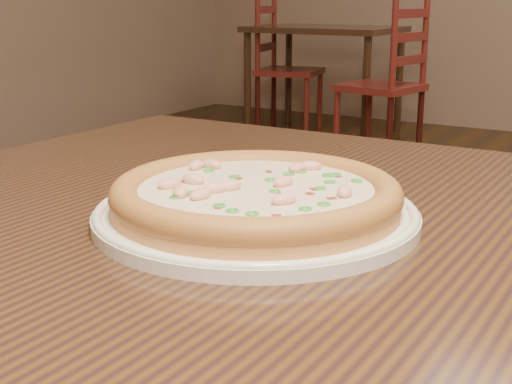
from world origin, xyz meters
The scene contains 6 objects.
hero_table centered at (-0.02, -0.24, 0.65)m, with size 1.20×0.80×0.75m.
plate centered at (-0.14, -0.29, 0.76)m, with size 0.31×0.31×0.02m.
pizza centered at (-0.14, -0.29, 0.78)m, with size 0.28×0.28×0.03m.
bg_table_left centered at (-2.04, 3.73, 0.65)m, with size 1.00×0.70×0.75m.
chair_a centered at (-2.34, 3.66, 0.44)m, with size 0.50×0.50×0.95m.
chair_b centered at (-1.33, 3.15, 0.44)m, with size 0.48×0.48×0.95m.
Camera 1 is at (0.20, -0.84, 0.96)m, focal length 50.00 mm.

